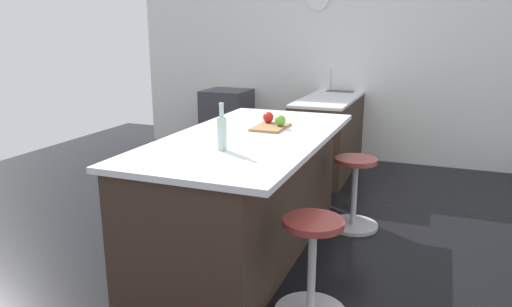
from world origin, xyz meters
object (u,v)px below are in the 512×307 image
(apple_red, at_px, (268,117))
(stool_middle, at_px, (312,271))
(kitchen_island, at_px, (244,192))
(oven_range, at_px, (227,121))
(water_bottle, at_px, (222,132))
(cutting_board, at_px, (271,127))
(apple_green, at_px, (280,120))
(stool_by_window, at_px, (354,195))

(apple_red, bearing_deg, stool_middle, 31.32)
(kitchen_island, relative_size, stool_middle, 3.61)
(oven_range, xyz_separation_m, water_bottle, (3.22, 1.45, 0.61))
(cutting_board, bearing_deg, kitchen_island, -20.92)
(apple_green, xyz_separation_m, water_bottle, (0.81, -0.13, 0.06))
(kitchen_island, distance_m, apple_red, 0.67)
(stool_middle, bearing_deg, stool_by_window, 180.00)
(cutting_board, bearing_deg, water_bottle, -4.40)
(cutting_board, bearing_deg, apple_red, -152.31)
(stool_by_window, relative_size, cutting_board, 1.74)
(apple_green, bearing_deg, stool_by_window, 126.04)
(kitchen_island, relative_size, water_bottle, 7.26)
(stool_by_window, distance_m, apple_green, 0.97)
(apple_red, bearing_deg, kitchen_island, -6.16)
(apple_red, bearing_deg, cutting_board, 27.69)
(kitchen_island, distance_m, stool_by_window, 1.04)
(kitchen_island, height_order, stool_by_window, kitchen_island)
(kitchen_island, bearing_deg, water_bottle, 5.86)
(kitchen_island, xyz_separation_m, water_bottle, (0.49, 0.05, 0.58))
(kitchen_island, relative_size, stool_by_window, 3.61)
(kitchen_island, height_order, apple_green, apple_green)
(oven_range, bearing_deg, apple_green, 33.19)
(stool_by_window, xyz_separation_m, cutting_board, (0.43, -0.62, 0.64))
(oven_range, bearing_deg, stool_by_window, 46.66)
(apple_red, distance_m, apple_green, 0.17)
(stool_middle, bearing_deg, water_bottle, -108.47)
(apple_green, height_order, water_bottle, water_bottle)
(stool_by_window, xyz_separation_m, apple_red, (0.30, -0.69, 0.69))
(apple_green, bearing_deg, water_bottle, -9.20)
(oven_range, height_order, kitchen_island, kitchen_island)
(apple_red, relative_size, apple_green, 1.00)
(kitchen_island, bearing_deg, apple_red, 173.84)
(apple_green, bearing_deg, kitchen_island, -29.76)
(apple_red, height_order, apple_green, same)
(oven_range, bearing_deg, water_bottle, 24.20)
(oven_range, relative_size, apple_red, 9.80)
(apple_green, bearing_deg, cutting_board, -68.24)
(stool_by_window, xyz_separation_m, stool_middle, (1.44, 0.00, 0.00))
(kitchen_island, xyz_separation_m, cutting_board, (-0.29, 0.11, 0.47))
(oven_range, xyz_separation_m, cutting_board, (2.44, 1.51, 0.49))
(water_bottle, bearing_deg, stool_by_window, 150.53)
(water_bottle, bearing_deg, stool_middle, 71.53)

